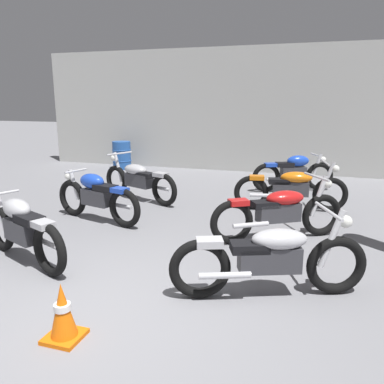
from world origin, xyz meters
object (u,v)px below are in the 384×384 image
Objects in this scene: motorcycle_right_row_3 at (294,172)px; motorcycle_left_row_0 at (22,229)px; motorcycle_right_row_2 at (291,188)px; motorcycle_left_row_2 at (139,179)px; motorcycle_left_row_1 at (97,196)px; oil_drum at (122,155)px; traffic_cone at (63,313)px; motorcycle_right_row_1 at (279,211)px; motorcycle_right_row_0 at (271,257)px.

motorcycle_left_row_0 is at bearing -120.29° from motorcycle_right_row_3.
motorcycle_right_row_2 is (3.19, 3.63, -0.01)m from motorcycle_left_row_0.
motorcycle_left_row_0 is 0.91× the size of motorcycle_left_row_2.
motorcycle_left_row_2 is (0.06, 1.59, -0.01)m from motorcycle_left_row_1.
oil_drum is 1.57× the size of traffic_cone.
motorcycle_right_row_2 reaches higher than motorcycle_right_row_3.
motorcycle_left_row_2 is at bearing 153.02° from motorcycle_right_row_1.
motorcycle_left_row_2 and motorcycle_right_row_1 have the same top height.
motorcycle_left_row_1 is 1.59m from motorcycle_left_row_2.
motorcycle_right_row_1 reaches higher than motorcycle_left_row_0.
motorcycle_right_row_0 is at bearing -51.84° from oil_drum.
traffic_cone is (1.52, -4.79, -0.19)m from motorcycle_left_row_2.
motorcycle_right_row_0 is 8.71m from oil_drum.
oil_drum is (-2.17, 6.89, -0.03)m from motorcycle_left_row_0.
motorcycle_left_row_0 is 4.83m from motorcycle_right_row_2.
oil_drum is at bearing 113.12° from motorcycle_left_row_1.
motorcycle_right_row_0 reaches higher than motorcycle_left_row_1.
motorcycle_left_row_0 is at bearing -179.19° from motorcycle_right_row_0.
oil_drum is (-5.36, 3.27, -0.03)m from motorcycle_right_row_2.
motorcycle_right_row_1 is (3.13, 1.89, -0.01)m from motorcycle_left_row_0.
motorcycle_left_row_1 is at bearing -66.88° from oil_drum.
motorcycle_right_row_3 is (-0.08, 5.31, 0.01)m from motorcycle_right_row_0.
motorcycle_right_row_2 is 6.28m from oil_drum.
motorcycle_right_row_3 is at bearing 31.40° from motorcycle_left_row_2.
motorcycle_left_row_2 is 0.95× the size of motorcycle_right_row_2.
traffic_cone is at bearing -140.46° from motorcycle_right_row_0.
motorcycle_right_row_1 is (-0.09, 1.84, 0.00)m from motorcycle_right_row_0.
motorcycle_left_row_1 is 2.27× the size of oil_drum.
motorcycle_right_row_3 is 2.17× the size of oil_drum.
motorcycle_right_row_1 is 3.47m from motorcycle_right_row_3.
traffic_cone is (-1.66, -1.37, -0.19)m from motorcycle_right_row_0.
motorcycle_left_row_2 is (0.03, 3.47, -0.01)m from motorcycle_left_row_0.
oil_drum is (-5.38, 6.85, -0.03)m from motorcycle_right_row_0.
oil_drum is at bearing 114.38° from traffic_cone.
traffic_cone is (-1.57, -6.68, -0.20)m from motorcycle_right_row_3.
motorcycle_right_row_0 is 3.58m from motorcycle_right_row_2.
motorcycle_right_row_2 is at bearing 90.37° from motorcycle_right_row_0.
oil_drum is (-5.30, 1.54, -0.03)m from motorcycle_right_row_3.
traffic_cone is (3.72, -8.22, -0.17)m from oil_drum.
motorcycle_right_row_1 is at bearing 0.31° from motorcycle_left_row_1.
motorcycle_right_row_3 is (3.15, 3.48, 0.00)m from motorcycle_left_row_1.
motorcycle_left_row_0 is at bearing 139.61° from traffic_cone.
motorcycle_left_row_1 is at bearing 90.75° from motorcycle_left_row_0.
motorcycle_right_row_0 is at bearing -47.07° from motorcycle_left_row_2.
motorcycle_left_row_1 is at bearing -151.40° from motorcycle_right_row_2.
oil_drum is (-5.29, 5.00, -0.03)m from motorcycle_right_row_1.
motorcycle_left_row_2 is 3.16m from motorcycle_right_row_2.
motorcycle_right_row_1 is at bearing 92.66° from motorcycle_right_row_0.
motorcycle_right_row_1 is at bearing 31.15° from motorcycle_left_row_0.
motorcycle_right_row_2 is at bearing 48.66° from motorcycle_left_row_0.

